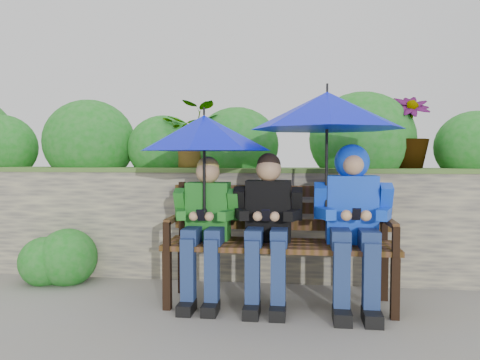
# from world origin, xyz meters

# --- Properties ---
(ground) EXTENTS (60.00, 60.00, 0.00)m
(ground) POSITION_xyz_m (0.00, 0.00, 0.00)
(ground) COLOR slate
(ground) RESTS_ON ground
(garden_backdrop) EXTENTS (8.00, 2.87, 1.88)m
(garden_backdrop) POSITION_xyz_m (-0.13, 1.57, 0.67)
(garden_backdrop) COLOR #605C57
(garden_backdrop) RESTS_ON ground
(park_bench) EXTENTS (1.75, 0.51, 0.93)m
(park_bench) POSITION_xyz_m (0.32, 0.04, 0.53)
(park_bench) COLOR black
(park_bench) RESTS_ON ground
(boy_left) EXTENTS (0.50, 0.58, 1.14)m
(boy_left) POSITION_xyz_m (-0.25, -0.04, 0.64)
(boy_left) COLOR #216320
(boy_left) RESTS_ON ground
(boy_middle) EXTENTS (0.52, 0.61, 1.17)m
(boy_middle) POSITION_xyz_m (0.23, -0.05, 0.65)
(boy_middle) COLOR black
(boy_middle) RESTS_ON ground
(boy_right) EXTENTS (0.57, 0.69, 1.23)m
(boy_right) POSITION_xyz_m (0.87, -0.04, 0.72)
(boy_right) COLOR #0B3DE5
(boy_right) RESTS_ON ground
(umbrella_left) EXTENTS (1.02, 1.02, 0.82)m
(umbrella_left) POSITION_xyz_m (-0.26, -0.06, 1.32)
(umbrella_left) COLOR #000DCD
(umbrella_left) RESTS_ON ground
(umbrella_right) EXTENTS (1.14, 1.14, 0.96)m
(umbrella_right) POSITION_xyz_m (0.67, -0.05, 1.48)
(umbrella_right) COLOR #000DCD
(umbrella_right) RESTS_ON ground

